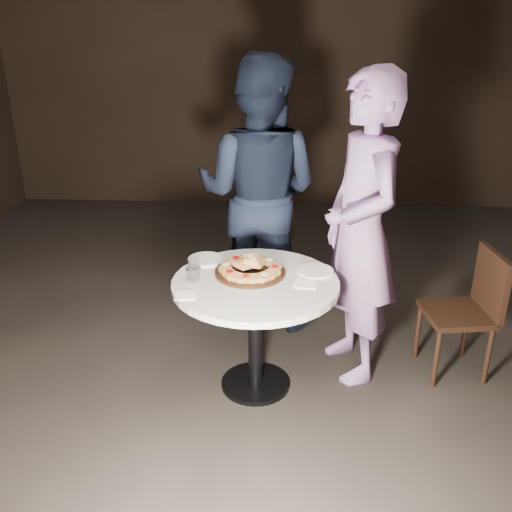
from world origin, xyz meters
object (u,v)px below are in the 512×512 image
Objects in this scene: water_glass at (194,274)px; diner_navy at (258,194)px; focaccia_pile at (250,267)px; chair_right at (471,305)px; diner_teal at (361,232)px; serving_board at (250,272)px; table at (255,302)px; chair_far at (265,227)px.

diner_navy is at bearing 71.42° from water_glass.
focaccia_pile is at bearing 19.18° from water_glass.
chair_right is 0.43× the size of diner_teal.
chair_right reaches higher than serving_board.
table is at bearing -84.71° from diner_teal.
diner_navy reaches higher than table.
focaccia_pile reaches higher than water_glass.
diner_teal is at bearing 21.95° from table.
water_glass is 0.99m from diner_teal.
chair_right reaches higher than table.
serving_board is at bearing -91.34° from chair_right.
water_glass is at bearing -161.10° from serving_board.
diner_teal is at bearing 147.48° from diner_navy.
focaccia_pile is 1.37m from chair_right.
diner_navy is (0.00, 0.82, 0.22)m from serving_board.
table is 0.73m from diner_teal.
chair_far is 1.42m from diner_teal.
water_glass is 0.11× the size of chair_right.
chair_right is (1.33, 0.16, -0.26)m from serving_board.
table is 1.52× the size of chair_right.
diner_teal is (0.60, -1.21, 0.43)m from chair_far.
water_glass is at bearing -91.55° from diner_teal.
focaccia_pile is at bearing 70.03° from chair_far.
focaccia_pile is 0.20× the size of diner_navy.
serving_board is at bearing 111.52° from table.
chair_right reaches higher than water_glass.
chair_far is 0.70m from diner_navy.
diner_navy reaches higher than chair_far.
focaccia_pile is 4.33× the size of water_glass.
water_glass reaches higher than table.
table is 0.66× the size of diner_teal.
diner_navy is at bearing 89.85° from serving_board.
diner_teal reaches higher than water_glass.
diner_navy is (-0.03, -0.54, 0.44)m from chair_far.
serving_board is 0.85m from diner_navy.
diner_navy is (0.00, 0.82, 0.18)m from focaccia_pile.
water_glass is 1.69m from chair_right.
diner_teal is (0.63, 0.15, 0.21)m from serving_board.
focaccia_pile is at bearing -91.42° from chair_right.
focaccia_pile is 0.46× the size of chair_right.
table is 0.39m from water_glass.
diner_teal reaches higher than chair_far.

